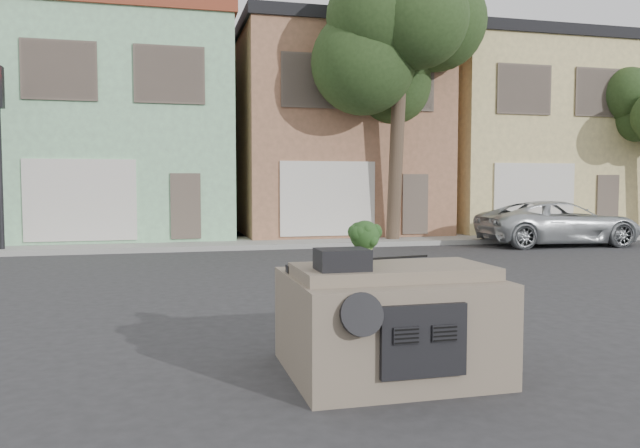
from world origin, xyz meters
name	(u,v)px	position (x,y,z in m)	size (l,w,h in m)	color
ground_plane	(317,313)	(0.00, 0.00, 0.00)	(120.00, 120.00, 0.00)	#303033
sidewalk	(237,243)	(0.00, 10.50, 0.07)	(40.00, 3.00, 0.15)	gray
townhouse_mint	(125,132)	(-3.50, 14.50, 3.77)	(7.20, 8.20, 7.55)	#91CD9C
townhouse_tan	(328,136)	(4.00, 14.50, 3.77)	(7.20, 8.20, 7.55)	#9C6A4D
townhouse_beige	(502,139)	(11.50, 14.50, 3.77)	(7.20, 8.20, 7.55)	#D7C27F
silver_pickup	(558,245)	(9.81, 8.12, 0.00)	(2.31, 5.01, 1.39)	#BABFC2
tree_near	(396,110)	(5.00, 9.80, 4.25)	(4.40, 4.00, 8.50)	#283E1C
car_dashboard	(387,318)	(0.00, -3.00, 0.56)	(2.00, 1.80, 1.12)	#736554
instrument_hump	(342,259)	(-0.58, -3.35, 1.22)	(0.48, 0.38, 0.20)	black
wiper_arm	(399,257)	(0.28, -2.62, 1.13)	(0.70, 0.03, 0.02)	black
broccoli	(365,241)	(-0.21, -2.91, 1.34)	(0.37, 0.37, 0.45)	#1C3816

